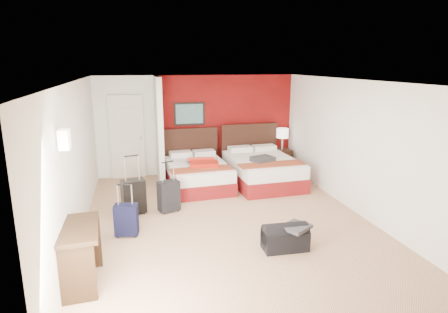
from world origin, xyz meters
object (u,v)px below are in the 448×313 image
object	(u,v)px
bed_right	(262,171)
duffel_bag	(285,239)
suitcase_charcoal	(169,197)
desk	(81,256)
nightstand	(282,160)
red_suitcase_open	(202,162)
suitcase_black	(134,198)
suitcase_navy	(126,221)
bed_left	(197,175)
table_lamp	(282,139)

from	to	relation	value
bed_right	duffel_bag	xyz separation A→B (m)	(-0.73, -3.24, -0.14)
suitcase_charcoal	desk	world-z (taller)	desk
nightstand	desk	world-z (taller)	desk
red_suitcase_open	suitcase_black	world-z (taller)	red_suitcase_open
bed_right	desk	xyz separation A→B (m)	(-3.64, -3.55, 0.09)
suitcase_charcoal	desk	bearing A→B (deg)	-140.05
nightstand	duffel_bag	size ratio (longest dim) A/B	0.87
suitcase_navy	nightstand	bearing A→B (deg)	47.69
suitcase_black	suitcase_navy	bearing A→B (deg)	-111.69
bed_left	table_lamp	distance (m)	2.56
nightstand	duffel_bag	xyz separation A→B (m)	(-1.56, -4.12, -0.13)
suitcase_charcoal	suitcase_navy	size ratio (longest dim) A/B	1.11
bed_left	suitcase_charcoal	distance (m)	1.58
suitcase_charcoal	duffel_bag	bearing A→B (deg)	-70.72
suitcase_charcoal	desk	distance (m)	2.63
nightstand	suitcase_navy	distance (m)	4.99
nightstand	red_suitcase_open	bearing A→B (deg)	-164.76
bed_right	suitcase_black	bearing A→B (deg)	-159.97
bed_right	suitcase_black	xyz separation A→B (m)	(-2.98, -1.25, 0.01)
red_suitcase_open	table_lamp	distance (m)	2.45
nightstand	suitcase_black	distance (m)	4.36
table_lamp	suitcase_navy	bearing A→B (deg)	-141.89
table_lamp	duffel_bag	world-z (taller)	table_lamp
nightstand	desk	distance (m)	6.29
nightstand	table_lamp	distance (m)	0.57
nightstand	table_lamp	world-z (taller)	table_lamp
bed_left	suitcase_black	xyz separation A→B (m)	(-1.44, -1.34, 0.04)
bed_left	table_lamp	world-z (taller)	table_lamp
table_lamp	suitcase_charcoal	bearing A→B (deg)	-145.56
suitcase_black	desk	distance (m)	2.39
bed_left	nightstand	size ratio (longest dim) A/B	3.15
duffel_bag	suitcase_charcoal	bearing A→B (deg)	130.75
bed_left	duffel_bag	size ratio (longest dim) A/B	2.75
table_lamp	duffel_bag	xyz separation A→B (m)	(-1.56, -4.12, -0.70)
bed_right	suitcase_navy	distance (m)	3.80
red_suitcase_open	suitcase_charcoal	distance (m)	1.58
suitcase_navy	duffel_bag	xyz separation A→B (m)	(2.37, -1.04, -0.08)
red_suitcase_open	suitcase_black	size ratio (longest dim) A/B	1.34
bed_left	suitcase_navy	world-z (taller)	bed_left
table_lamp	duffel_bag	bearing A→B (deg)	-110.71
suitcase_charcoal	duffel_bag	xyz separation A→B (m)	(1.59, -1.96, -0.11)
bed_right	nightstand	xyz separation A→B (m)	(0.83, 0.88, -0.01)
table_lamp	nightstand	bearing A→B (deg)	0.00
duffel_bag	desk	distance (m)	2.94
table_lamp	suitcase_black	world-z (taller)	table_lamp
bed_right	suitcase_charcoal	xyz separation A→B (m)	(-2.32, -1.28, -0.02)
bed_left	nightstand	bearing A→B (deg)	14.59
bed_right	table_lamp	distance (m)	1.33
nightstand	duffel_bag	distance (m)	4.41
red_suitcase_open	suitcase_black	bearing A→B (deg)	-134.35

